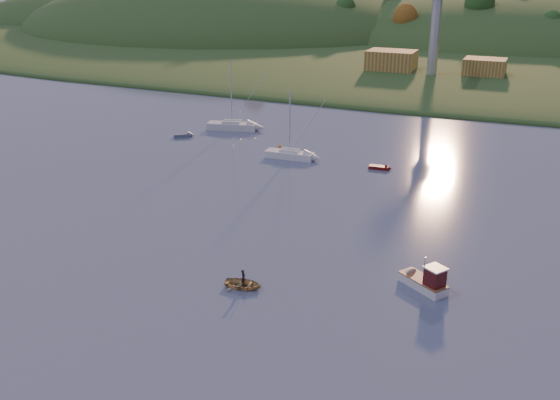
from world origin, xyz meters
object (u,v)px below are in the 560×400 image
at_px(red_tender, 383,168).
at_px(grey_dinghy, 186,135).
at_px(sailboat_near, 290,154).
at_px(sailboat_far, 232,125).
at_px(fishing_boat, 420,279).
at_px(canoe, 243,284).

relative_size(red_tender, grey_dinghy, 0.96).
height_order(sailboat_near, red_tender, sailboat_near).
bearing_deg(grey_dinghy, sailboat_far, 20.73).
distance_m(sailboat_near, grey_dinghy, 20.44).
bearing_deg(grey_dinghy, sailboat_near, -47.10).
xyz_separation_m(sailboat_near, grey_dinghy, (-19.97, 4.33, -0.41)).
xyz_separation_m(fishing_boat, red_tender, (-11.19, 31.00, -0.53)).
bearing_deg(fishing_boat, canoe, 57.79).
height_order(fishing_boat, sailboat_far, sailboat_far).
height_order(sailboat_near, grey_dinghy, sailboat_near).
relative_size(fishing_boat, canoe, 1.57).
bearing_deg(sailboat_far, grey_dinghy, -137.87).
distance_m(sailboat_near, red_tender, 13.86).
distance_m(sailboat_far, canoe, 54.95).
distance_m(canoe, red_tender, 37.43).
relative_size(fishing_boat, sailboat_near, 0.54).
distance_m(sailboat_near, canoe, 38.63).
bearing_deg(canoe, sailboat_near, 10.06).
bearing_deg(canoe, sailboat_far, 22.05).
distance_m(fishing_boat, sailboat_near, 39.70).
distance_m(sailboat_far, grey_dinghy, 8.49).
relative_size(canoe, red_tender, 1.06).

